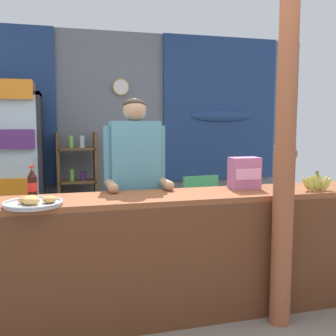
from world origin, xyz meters
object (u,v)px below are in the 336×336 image
object	(u,v)px
snack_box_wafer	(244,173)
soda_bottle_cola	(32,183)
shopkeeper	(135,173)
pastry_tray	(33,202)
drink_fridge	(11,160)
bottle_shelf_rack	(78,184)
stall_counter	(174,245)
plastic_lawn_chair	(195,206)
timber_post	(285,154)
banana_bunch	(317,183)

from	to	relation	value
snack_box_wafer	soda_bottle_cola	bearing A→B (deg)	176.86
shopkeeper	pastry_tray	size ratio (longest dim) A/B	4.42
drink_fridge	pastry_tray	world-z (taller)	drink_fridge
drink_fridge	pastry_tray	xyz separation A→B (m)	(0.37, -2.04, -0.09)
pastry_tray	drink_fridge	bearing A→B (deg)	100.17
bottle_shelf_rack	pastry_tray	world-z (taller)	bottle_shelf_rack
bottle_shelf_rack	soda_bottle_cola	xyz separation A→B (m)	(-0.38, -1.93, 0.32)
stall_counter	shopkeeper	distance (m)	0.72
stall_counter	bottle_shelf_rack	size ratio (longest dim) A/B	2.95
bottle_shelf_rack	snack_box_wafer	size ratio (longest dim) A/B	5.33
bottle_shelf_rack	plastic_lawn_chair	world-z (taller)	bottle_shelf_rack
timber_post	banana_bunch	size ratio (longest dim) A/B	9.51
drink_fridge	soda_bottle_cola	xyz separation A→B (m)	(0.34, -1.70, -0.02)
bottle_shelf_rack	shopkeeper	size ratio (longest dim) A/B	0.81
timber_post	pastry_tray	bearing A→B (deg)	173.80
drink_fridge	snack_box_wafer	xyz separation A→B (m)	(1.95, -1.79, 0.01)
banana_bunch	drink_fridge	bearing A→B (deg)	140.41
bottle_shelf_rack	stall_counter	bearing A→B (deg)	-75.33
bottle_shelf_rack	pastry_tray	distance (m)	2.31
plastic_lawn_chair	shopkeeper	bearing A→B (deg)	-130.95
soda_bottle_cola	snack_box_wafer	size ratio (longest dim) A/B	0.89
timber_post	pastry_tray	size ratio (longest dim) A/B	6.91
pastry_tray	banana_bunch	world-z (taller)	banana_bunch
timber_post	plastic_lawn_chair	size ratio (longest dim) A/B	2.97
shopkeeper	soda_bottle_cola	xyz separation A→B (m)	(-0.79, -0.23, -0.02)
stall_counter	snack_box_wafer	world-z (taller)	snack_box_wafer
plastic_lawn_chair	banana_bunch	distance (m)	1.70
bottle_shelf_rack	plastic_lawn_chair	size ratio (longest dim) A/B	1.55
timber_post	snack_box_wafer	bearing A→B (deg)	101.69
drink_fridge	banana_bunch	size ratio (longest dim) A/B	7.01
stall_counter	plastic_lawn_chair	bearing A→B (deg)	65.60
stall_counter	snack_box_wafer	bearing A→B (deg)	17.83
plastic_lawn_chair	snack_box_wafer	world-z (taller)	snack_box_wafer
plastic_lawn_chair	bottle_shelf_rack	bearing A→B (deg)	151.90
stall_counter	timber_post	size ratio (longest dim) A/B	1.54
plastic_lawn_chair	snack_box_wafer	bearing A→B (deg)	-92.44
bottle_shelf_rack	snack_box_wafer	xyz separation A→B (m)	(1.23, -2.02, 0.35)
soda_bottle_cola	bottle_shelf_rack	bearing A→B (deg)	78.78
shopkeeper	snack_box_wafer	xyz separation A→B (m)	(0.82, -0.32, 0.02)
soda_bottle_cola	stall_counter	bearing A→B (deg)	-16.97
timber_post	banana_bunch	distance (m)	0.52
stall_counter	drink_fridge	xyz separation A→B (m)	(-1.31, 2.00, 0.46)
drink_fridge	bottle_shelf_rack	size ratio (longest dim) A/B	1.41
plastic_lawn_chair	pastry_tray	world-z (taller)	pastry_tray
soda_bottle_cola	pastry_tray	bearing A→B (deg)	-85.29
stall_counter	drink_fridge	world-z (taller)	drink_fridge
timber_post	banana_bunch	bearing A→B (deg)	26.03
soda_bottle_cola	banana_bunch	size ratio (longest dim) A/B	0.83
drink_fridge	plastic_lawn_chair	bearing A→B (deg)	-12.78
snack_box_wafer	stall_counter	bearing A→B (deg)	-162.17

